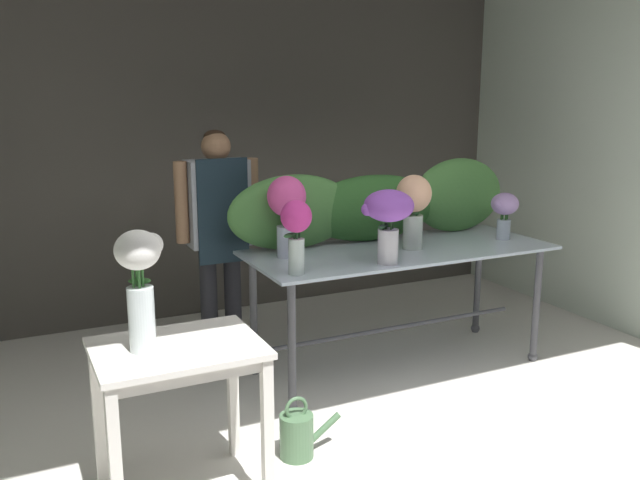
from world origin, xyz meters
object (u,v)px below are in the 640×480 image
object	(u,v)px
vase_white_roses_tall	(140,280)
vase_fuchsia_peonies	(287,207)
vase_magenta_snapdragons	(297,229)
vase_violet_tulips	(388,215)
side_table_white	(178,366)
watering_can	(297,435)
vase_peach_hydrangea	(414,205)
florist	(219,222)
vase_lilac_carnations	(504,210)
display_table_glass	(400,267)

from	to	relation	value
vase_white_roses_tall	vase_fuchsia_peonies	bearing A→B (deg)	41.43
vase_magenta_snapdragons	vase_violet_tulips	xyz separation A→B (m)	(0.60, -0.02, 0.04)
side_table_white	watering_can	distance (m)	0.83
vase_peach_hydrangea	vase_white_roses_tall	distance (m)	2.13
florist	vase_fuchsia_peonies	size ratio (longest dim) A/B	3.14
florist	vase_lilac_carnations	distance (m)	2.02
vase_peach_hydrangea	vase_lilac_carnations	size ratio (longest dim) A/B	1.49
vase_magenta_snapdragons	vase_peach_hydrangea	bearing A→B (deg)	14.54
vase_fuchsia_peonies	vase_violet_tulips	size ratio (longest dim) A/B	1.13
vase_lilac_carnations	watering_can	bearing A→B (deg)	-159.67
vase_magenta_snapdragons	watering_can	xyz separation A→B (m)	(-0.22, -0.50, -1.00)
vase_violet_tulips	florist	bearing A→B (deg)	128.96
vase_magenta_snapdragons	watering_can	world-z (taller)	vase_magenta_snapdragons
vase_magenta_snapdragons	watering_can	bearing A→B (deg)	-113.97
side_table_white	vase_white_roses_tall	xyz separation A→B (m)	(-0.15, 0.00, 0.43)
display_table_glass	vase_violet_tulips	size ratio (longest dim) A/B	4.51
watering_can	side_table_white	bearing A→B (deg)	-172.91
vase_magenta_snapdragons	vase_violet_tulips	world-z (taller)	vase_violet_tulips
vase_violet_tulips	watering_can	xyz separation A→B (m)	(-0.82, -0.48, -1.04)
vase_fuchsia_peonies	watering_can	xyz separation A→B (m)	(-0.33, -0.90, -1.05)
vase_peach_hydrangea	vase_violet_tulips	bearing A→B (deg)	-143.08
florist	vase_peach_hydrangea	xyz separation A→B (m)	(1.14, -0.69, 0.14)
vase_peach_hydrangea	vase_white_roses_tall	bearing A→B (deg)	-157.23
vase_peach_hydrangea	vase_white_roses_tall	xyz separation A→B (m)	(-1.96, -0.82, -0.06)
vase_lilac_carnations	display_table_glass	bearing A→B (deg)	175.13
florist	vase_white_roses_tall	bearing A→B (deg)	-118.60
display_table_glass	vase_white_roses_tall	xyz separation A→B (m)	(-1.89, -0.86, 0.37)
display_table_glass	vase_fuchsia_peonies	xyz separation A→B (m)	(-0.78, 0.12, 0.45)
display_table_glass	vase_lilac_carnations	size ratio (longest dim) A/B	6.20
florist	vase_magenta_snapdragons	bearing A→B (deg)	-79.50
watering_can	vase_magenta_snapdragons	bearing A→B (deg)	66.03
display_table_glass	vase_fuchsia_peonies	distance (m)	0.91
vase_violet_tulips	vase_lilac_carnations	xyz separation A→B (m)	(1.11, 0.24, -0.10)
vase_magenta_snapdragons	vase_white_roses_tall	bearing A→B (deg)	-150.15
vase_lilac_carnations	watering_can	size ratio (longest dim) A/B	0.95
display_table_glass	vase_fuchsia_peonies	size ratio (longest dim) A/B	3.98
vase_fuchsia_peonies	vase_lilac_carnations	distance (m)	1.62
florist	watering_can	xyz separation A→B (m)	(-0.05, -1.44, -0.89)
side_table_white	vase_white_roses_tall	world-z (taller)	vase_white_roses_tall
display_table_glass	florist	distance (m)	1.28
vase_fuchsia_peonies	florist	bearing A→B (deg)	117.88
display_table_glass	florist	xyz separation A→B (m)	(-1.06, 0.65, 0.29)
florist	vase_peach_hydrangea	world-z (taller)	florist
vase_magenta_snapdragons	display_table_glass	bearing A→B (deg)	17.97
vase_magenta_snapdragons	vase_lilac_carnations	bearing A→B (deg)	7.27
display_table_glass	vase_lilac_carnations	distance (m)	0.89
vase_white_roses_tall	watering_can	size ratio (longest dim) A/B	1.57
vase_peach_hydrangea	vase_violet_tulips	world-z (taller)	vase_peach_hydrangea
vase_fuchsia_peonies	vase_lilac_carnations	xyz separation A→B (m)	(1.60, -0.19, -0.11)
vase_fuchsia_peonies	vase_white_roses_tall	size ratio (longest dim) A/B	0.95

